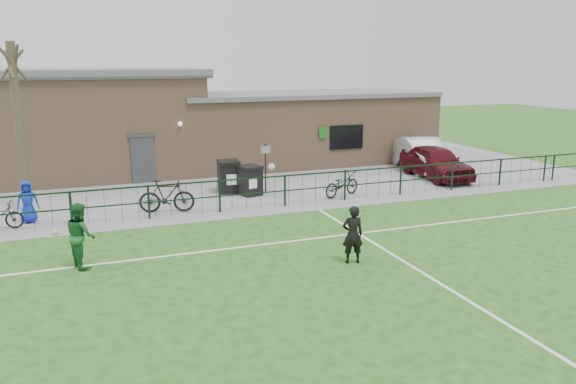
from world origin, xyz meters
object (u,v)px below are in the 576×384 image
object	(u,v)px
wheelie_bin_right	(229,177)
bare_tree	(20,129)
spectator_child	(27,202)
outfield_player	(81,235)
car_silver	(422,154)
sign_post	(265,168)
wheelie_bin_left	(250,181)
bicycle_d	(167,196)
bicycle_e	(342,184)
car_maroon	(436,162)
ball_ground	(55,232)

from	to	relation	value
wheelie_bin_right	bare_tree	bearing A→B (deg)	-170.94
spectator_child	wheelie_bin_right	bearing A→B (deg)	10.63
outfield_player	wheelie_bin_right	bearing A→B (deg)	-57.63
wheelie_bin_right	car_silver	distance (m)	10.22
sign_post	wheelie_bin_left	bearing A→B (deg)	-154.29
car_silver	spectator_child	xyz separation A→B (m)	(-17.61, -3.16, -0.08)
wheelie_bin_left	bicycle_d	size ratio (longest dim) A/B	0.57
bare_tree	sign_post	xyz separation A→B (m)	(9.07, 0.00, -1.98)
car_silver	spectator_child	bearing A→B (deg)	-159.86
bicycle_d	bicycle_e	size ratio (longest dim) A/B	1.06
car_maroon	ball_ground	xyz separation A→B (m)	(-16.33, -3.10, -0.67)
bicycle_e	car_maroon	bearing A→B (deg)	-95.22
wheelie_bin_left	bicycle_d	xyz separation A→B (m)	(-3.56, -1.49, 0.03)
sign_post	ball_ground	distance (m)	8.78
bare_tree	bicycle_e	world-z (taller)	bare_tree
bare_tree	wheelie_bin_right	world-z (taller)	bare_tree
bicycle_d	wheelie_bin_right	bearing A→B (deg)	-38.14
bare_tree	car_silver	xyz separation A→B (m)	(17.74, 1.60, -2.18)
sign_post	spectator_child	distance (m)	9.07
wheelie_bin_left	bicycle_e	xyz separation A→B (m)	(3.40, -1.49, -0.07)
car_silver	bicycle_e	distance (m)	7.01
sign_post	outfield_player	world-z (taller)	sign_post
sign_post	car_maroon	bearing A→B (deg)	-1.29
wheelie_bin_right	car_silver	bearing A→B (deg)	12.64
bicycle_e	ball_ground	xyz separation A→B (m)	(-10.69, -1.41, -0.41)
outfield_player	bicycle_e	bearing A→B (deg)	-82.43
wheelie_bin_right	bicycle_e	size ratio (longest dim) A/B	0.66
wheelie_bin_left	sign_post	bearing A→B (deg)	10.24
sign_post	car_silver	size ratio (longest dim) A/B	0.41
wheelie_bin_left	sign_post	distance (m)	0.99
car_maroon	outfield_player	distance (m)	16.79
bare_tree	wheelie_bin_left	bearing A→B (deg)	-2.65
sign_post	spectator_child	size ratio (longest dim) A/B	1.39
car_maroon	bicycle_e	xyz separation A→B (m)	(-5.63, -1.69, -0.27)
bare_tree	sign_post	bearing A→B (deg)	0.02
wheelie_bin_left	car_maroon	bearing A→B (deg)	-14.22
outfield_player	wheelie_bin_left	bearing A→B (deg)	-64.23
car_maroon	bicycle_d	distance (m)	12.71
wheelie_bin_right	wheelie_bin_left	bearing A→B (deg)	-43.74
wheelie_bin_left	car_silver	distance (m)	9.68
wheelie_bin_right	bicycle_e	world-z (taller)	wheelie_bin_right
spectator_child	bicycle_d	bearing A→B (deg)	-8.10
bare_tree	car_maroon	world-z (taller)	bare_tree
spectator_child	outfield_player	xyz separation A→B (m)	(1.63, -4.97, 0.13)
bicycle_e	outfield_player	bearing A→B (deg)	93.21
car_maroon	outfield_player	bearing A→B (deg)	-154.65
car_maroon	bicycle_e	distance (m)	5.89
outfield_player	bare_tree	bearing A→B (deg)	-2.46
car_maroon	car_silver	distance (m)	1.84
bicycle_e	bare_tree	bearing A→B (deg)	58.95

